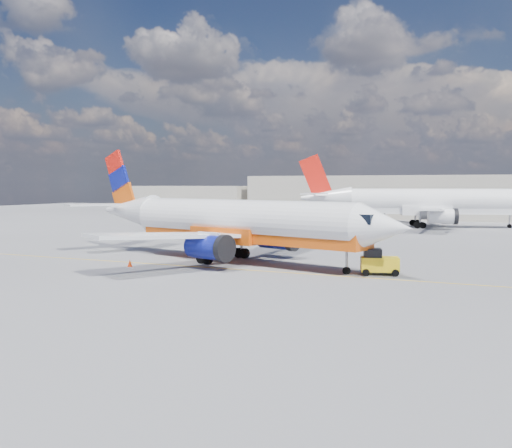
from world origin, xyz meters
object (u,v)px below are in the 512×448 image
at_px(main_jet, 232,222).
at_px(second_jet, 425,203).
at_px(gse_tug, 378,262).
at_px(traffic_cone, 130,263).

bearing_deg(main_jet, second_jet, 92.89).
bearing_deg(second_jet, gse_tug, -102.09).
height_order(main_jet, gse_tug, main_jet).
bearing_deg(second_jet, main_jet, -117.45).
height_order(second_jet, traffic_cone, second_jet).
distance_m(main_jet, gse_tug, 12.84).
bearing_deg(traffic_cone, gse_tug, 12.28).
distance_m(main_jet, second_jet, 46.53).
bearing_deg(main_jet, gse_tug, 5.89).
bearing_deg(gse_tug, second_jet, 76.11).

